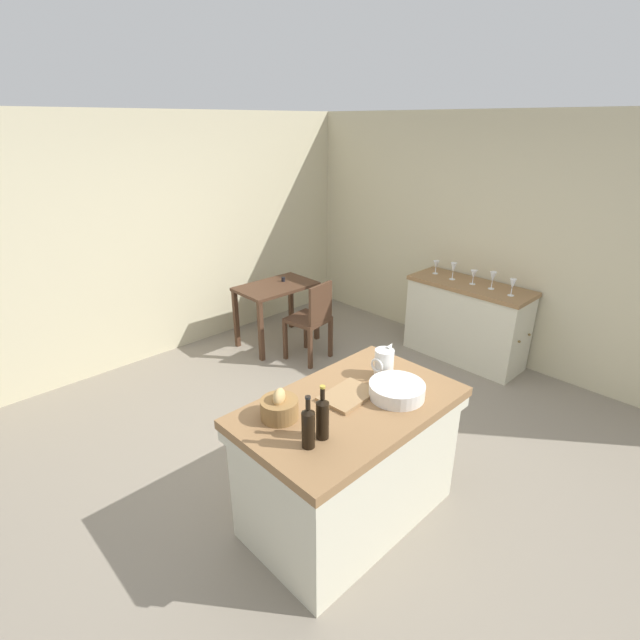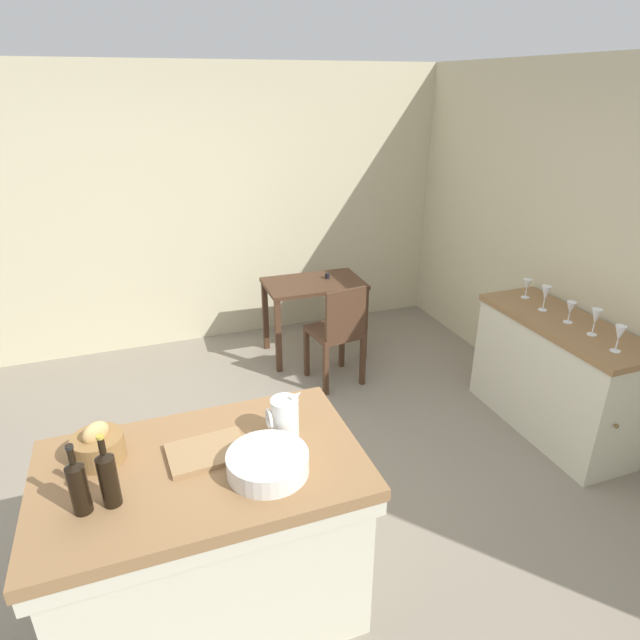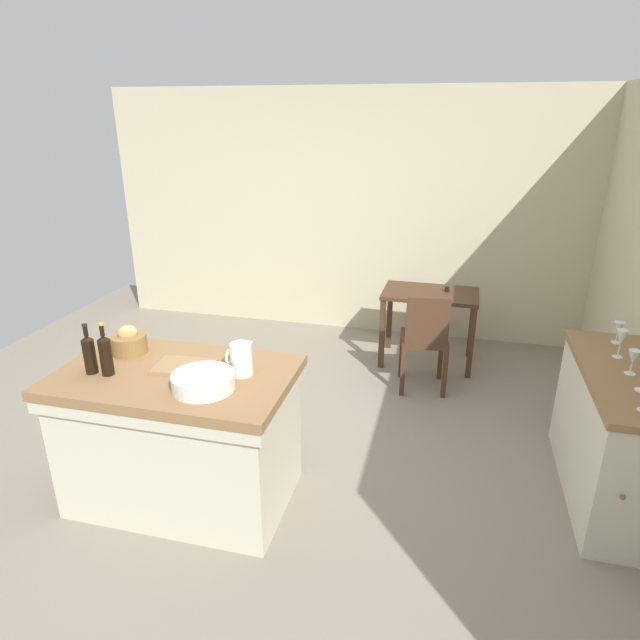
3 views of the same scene
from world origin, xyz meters
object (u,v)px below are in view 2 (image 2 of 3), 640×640
object	(u,v)px
wine_glass_far_right	(527,285)
wine_glass_right	(546,294)
wooden_chair	(338,331)
wine_bottle_dark	(108,477)
island_table	(209,535)
wash_bowl	(268,463)
cutting_board	(207,452)
pitcher	(284,417)
wine_glass_far_left	(619,334)
wine_bottle_amber	(78,485)
wine_glass_middle	(571,309)
wine_glass_left	(596,317)
writing_desk	(314,294)
bread_basket	(98,446)
side_cabinet	(555,376)

from	to	relation	value
wine_glass_far_right	wine_glass_right	bearing A→B (deg)	-100.86
wooden_chair	wine_glass_right	size ratio (longest dim) A/B	4.88
wine_bottle_dark	island_table	bearing A→B (deg)	18.49
wash_bowl	cutting_board	distance (m)	0.31
pitcher	wash_bowl	xyz separation A→B (m)	(-0.14, -0.22, -0.06)
wine_glass_far_left	pitcher	bearing A→B (deg)	-176.26
pitcher	wine_bottle_amber	bearing A→B (deg)	-167.24
wash_bowl	wine_glass_middle	xyz separation A→B (m)	(2.37, 0.81, 0.05)
wine_glass_far_right	wash_bowl	bearing A→B (deg)	-151.70
wine_bottle_dark	wine_glass_far_left	bearing A→B (deg)	6.50
wine_bottle_amber	wine_bottle_dark	bearing A→B (deg)	2.03
wine_glass_left	wine_glass_far_right	size ratio (longest dim) A/B	1.22
wine_glass_far_left	island_table	bearing A→B (deg)	-175.25
pitcher	wine_glass_far_right	xyz separation A→B (m)	(2.27, 1.08, -0.01)
writing_desk	wine_glass_middle	bearing A→B (deg)	-54.72
pitcher	wine_glass_left	xyz separation A→B (m)	(2.24, 0.38, 0.01)
cutting_board	bread_basket	bearing A→B (deg)	164.25
bread_basket	wine_glass_far_left	world-z (taller)	bread_basket
writing_desk	wash_bowl	bearing A→B (deg)	-113.35
cutting_board	wash_bowl	bearing A→B (deg)	-42.51
wine_bottle_amber	wooden_chair	bearing A→B (deg)	46.64
wooden_chair	wine_glass_left	xyz separation A→B (m)	(1.26, -1.38, 0.51)
wine_glass_middle	island_table	bearing A→B (deg)	-165.86
cutting_board	side_cabinet	bearing A→B (deg)	13.43
wash_bowl	pitcher	bearing A→B (deg)	57.46
bread_basket	wooden_chair	bearing A→B (deg)	42.62
wine_bottle_amber	wine_glass_left	xyz separation A→B (m)	(3.11, 0.58, -0.01)
wine_glass_far_left	wine_glass_middle	size ratio (longest dim) A/B	1.13
side_cabinet	wine_glass_far_right	xyz separation A→B (m)	(0.03, 0.47, 0.54)
writing_desk	wine_bottle_dark	distance (m)	3.12
wooden_chair	pitcher	bearing A→B (deg)	-119.06
wine_bottle_dark	wine_glass_left	size ratio (longest dim) A/B	1.77
writing_desk	wine_glass_right	distance (m)	2.02
wine_bottle_amber	wine_glass_left	distance (m)	3.16
wine_glass_far_right	pitcher	bearing A→B (deg)	-154.61
wine_glass_far_left	wine_glass_middle	distance (m)	0.45
island_table	wooden_chair	bearing A→B (deg)	53.03
writing_desk	bread_basket	bearing A→B (deg)	-128.42
wine_glass_left	wine_glass_right	bearing A→B (deg)	91.72
island_table	wine_glass_far_left	size ratio (longest dim) A/B	8.15
wine_glass_left	wine_bottle_amber	bearing A→B (deg)	-169.51
island_table	wine_bottle_dark	xyz separation A→B (m)	(-0.36, -0.12, 0.54)
writing_desk	side_cabinet	bearing A→B (deg)	-54.40
wine_glass_far_right	wooden_chair	bearing A→B (deg)	152.22
wooden_chair	wash_bowl	world-z (taller)	wash_bowl
island_table	pitcher	bearing A→B (deg)	10.23
bread_basket	wine_glass_middle	bearing A→B (deg)	8.94
wine_glass_far_left	bread_basket	bearing A→B (deg)	-179.42
wash_bowl	wine_glass_far_left	world-z (taller)	wine_glass_far_left
writing_desk	wash_bowl	xyz separation A→B (m)	(-1.12, -2.59, 0.33)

